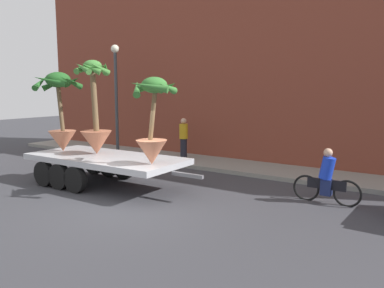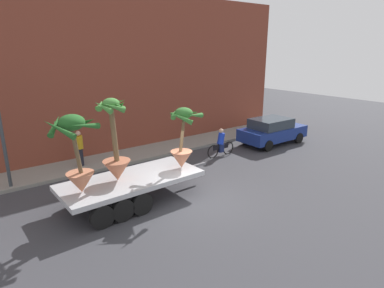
% 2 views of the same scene
% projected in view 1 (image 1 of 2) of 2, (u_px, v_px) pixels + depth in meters
% --- Properties ---
extents(ground_plane, '(60.00, 60.00, 0.00)m').
position_uv_depth(ground_plane, '(127.00, 207.00, 10.26)').
color(ground_plane, '#38383D').
extents(sidewalk, '(24.00, 2.20, 0.15)m').
position_uv_depth(sidewalk, '(235.00, 166.00, 15.25)').
color(sidewalk, gray).
rests_on(sidewalk, ground).
extents(building_facade, '(24.00, 1.20, 8.46)m').
position_uv_depth(building_facade, '(256.00, 60.00, 16.05)').
color(building_facade, brown).
rests_on(building_facade, ground).
extents(flatbed_trailer, '(6.23, 2.41, 0.98)m').
position_uv_depth(flatbed_trailer, '(100.00, 162.00, 12.50)').
color(flatbed_trailer, '#B7BABF').
rests_on(flatbed_trailer, ground).
extents(potted_palm_rear, '(1.68, 1.62, 2.66)m').
position_uv_depth(potted_palm_rear, '(60.00, 111.00, 13.10)').
color(potted_palm_rear, '#C17251').
rests_on(potted_palm_rear, flatbed_trailer).
extents(potted_palm_middle, '(1.22, 1.18, 3.01)m').
position_uv_depth(potted_palm_middle, '(95.00, 119.00, 12.53)').
color(potted_palm_middle, '#B26647').
rests_on(potted_palm_middle, flatbed_trailer).
extents(potted_palm_front, '(1.46, 1.42, 2.43)m').
position_uv_depth(potted_palm_front, '(153.00, 124.00, 10.76)').
color(potted_palm_front, '#C17251').
rests_on(potted_palm_front, flatbed_trailer).
extents(cyclist, '(1.84, 0.34, 1.54)m').
position_uv_depth(cyclist, '(327.00, 179.00, 10.56)').
color(cyclist, black).
rests_on(cyclist, ground).
extents(pedestrian_near_gate, '(0.36, 0.36, 1.71)m').
position_uv_depth(pedestrian_near_gate, '(184.00, 138.00, 16.38)').
color(pedestrian_near_gate, black).
rests_on(pedestrian_near_gate, sidewalk).
extents(street_lamp, '(0.36, 0.36, 4.83)m').
position_uv_depth(street_lamp, '(116.00, 85.00, 17.24)').
color(street_lamp, '#383D42').
rests_on(street_lamp, sidewalk).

